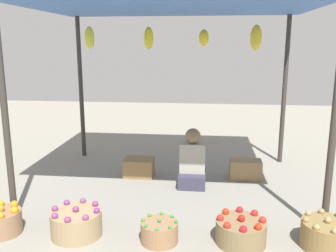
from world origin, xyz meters
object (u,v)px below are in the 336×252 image
basket_red_tomatoes (241,231)px  basket_potatoes (326,234)px  vendor_person (192,164)px  wooden_crate_stacked_rear (139,167)px  basket_oranges (2,221)px  wooden_crate_near_vendor (245,169)px  basket_green_chilies (159,232)px  basket_purple_onions (76,223)px

basket_red_tomatoes → basket_potatoes: 0.79m
vendor_person → basket_red_tomatoes: (0.53, -1.46, -0.18)m
vendor_person → wooden_crate_stacked_rear: bearing=162.7°
basket_red_tomatoes → basket_oranges: bearing=-178.2°
basket_red_tomatoes → wooden_crate_near_vendor: bearing=83.1°
wooden_crate_near_vendor → wooden_crate_stacked_rear: (-1.52, -0.05, -0.01)m
basket_potatoes → wooden_crate_near_vendor: 1.85m
vendor_person → basket_green_chilies: size_ratio=2.14×
basket_oranges → wooden_crate_stacked_rear: basket_oranges is taller
basket_green_chilies → basket_oranges: bearing=-179.6°
basket_oranges → wooden_crate_stacked_rear: bearing=58.7°
wooden_crate_near_vendor → basket_red_tomatoes: bearing=-96.9°
vendor_person → basket_oranges: 2.41m
vendor_person → basket_purple_onions: 1.85m
vendor_person → basket_potatoes: size_ratio=1.66×
basket_green_chilies → wooden_crate_stacked_rear: size_ratio=0.87×
basket_oranges → basket_green_chilies: size_ratio=1.07×
basket_potatoes → wooden_crate_near_vendor: size_ratio=1.07×
basket_red_tomatoes → wooden_crate_near_vendor: basket_red_tomatoes is taller
basket_purple_onions → vendor_person: bearing=53.6°
basket_purple_onions → basket_red_tomatoes: size_ratio=1.05×
basket_green_chilies → wooden_crate_near_vendor: 2.07m
wooden_crate_near_vendor → wooden_crate_stacked_rear: wooden_crate_near_vendor is taller
basket_oranges → basket_green_chilies: basket_oranges is taller
vendor_person → basket_green_chilies: vendor_person is taller
basket_purple_onions → basket_potatoes: 2.41m
basket_potatoes → wooden_crate_stacked_rear: (-2.10, 1.70, -0.00)m
vendor_person → basket_green_chilies: (-0.25, -1.52, -0.19)m
basket_oranges → basket_red_tomatoes: bearing=1.8°
vendor_person → wooden_crate_stacked_rear: vendor_person is taller
vendor_person → basket_red_tomatoes: bearing=-70.0°
basket_green_chilies → basket_red_tomatoes: (0.78, 0.06, 0.02)m
basket_red_tomatoes → wooden_crate_near_vendor: size_ratio=1.10×
basket_green_chilies → wooden_crate_stacked_rear: (-0.53, 1.76, 0.03)m
wooden_crate_stacked_rear → wooden_crate_near_vendor: bearing=2.1°
wooden_crate_near_vendor → vendor_person: bearing=-158.1°
basket_potatoes → basket_purple_onions: bearing=-179.4°
basket_oranges → basket_red_tomatoes: size_ratio=0.81×
basket_red_tomatoes → basket_potatoes: size_ratio=1.03×
basket_potatoes → wooden_crate_near_vendor: bearing=108.3°
basket_potatoes → wooden_crate_stacked_rear: basket_potatoes is taller
vendor_person → basket_purple_onions: vendor_person is taller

